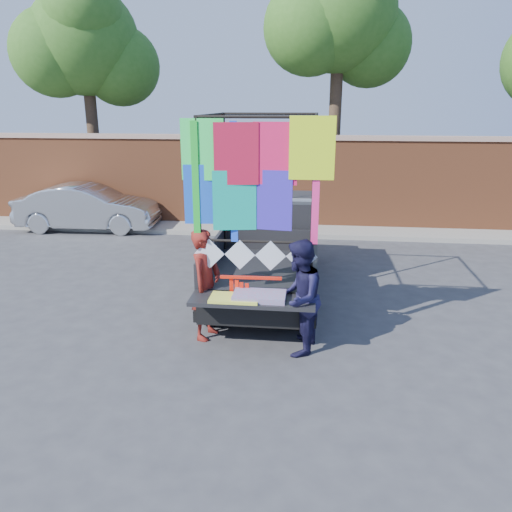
# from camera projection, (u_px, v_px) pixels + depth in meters

# --- Properties ---
(ground) EXTENTS (90.00, 90.00, 0.00)m
(ground) POSITION_uv_depth(u_px,v_px,m) (279.00, 331.00, 7.91)
(ground) COLOR #38383A
(ground) RESTS_ON ground
(brick_wall) EXTENTS (30.00, 0.45, 2.61)m
(brick_wall) POSITION_uv_depth(u_px,v_px,m) (298.00, 182.00, 14.16)
(brick_wall) COLOR brown
(brick_wall) RESTS_ON ground
(curb) EXTENTS (30.00, 1.20, 0.12)m
(curb) POSITION_uv_depth(u_px,v_px,m) (296.00, 231.00, 13.87)
(curb) COLOR gray
(curb) RESTS_ON ground
(tree_left) EXTENTS (4.20, 3.30, 7.05)m
(tree_left) POSITION_uv_depth(u_px,v_px,m) (84.00, 45.00, 14.84)
(tree_left) COLOR #38281C
(tree_left) RESTS_ON ground
(tree_mid) EXTENTS (4.20, 3.30, 7.73)m
(tree_mid) POSITION_uv_depth(u_px,v_px,m) (340.00, 19.00, 13.83)
(tree_mid) COLOR #38281C
(tree_mid) RESTS_ON ground
(pickup_truck) EXTENTS (2.09, 5.25, 3.30)m
(pickup_truck) POSITION_uv_depth(u_px,v_px,m) (271.00, 243.00, 9.80)
(pickup_truck) COLOR black
(pickup_truck) RESTS_ON ground
(sedan) EXTENTS (3.96, 1.53, 1.28)m
(sedan) POSITION_uv_depth(u_px,v_px,m) (88.00, 207.00, 14.06)
(sedan) COLOR #B5B9BC
(sedan) RESTS_ON ground
(woman) EXTENTS (0.55, 0.70, 1.70)m
(woman) POSITION_uv_depth(u_px,v_px,m) (206.00, 284.00, 7.49)
(woman) COLOR maroon
(woman) RESTS_ON ground
(man) EXTENTS (0.75, 0.90, 1.67)m
(man) POSITION_uv_depth(u_px,v_px,m) (299.00, 298.00, 7.02)
(man) COLOR #181637
(man) RESTS_ON ground
(streamer_bundle) EXTENTS (0.90, 0.07, 0.62)m
(streamer_bundle) POSITION_uv_depth(u_px,v_px,m) (244.00, 289.00, 7.25)
(streamer_bundle) COLOR red
(streamer_bundle) RESTS_ON ground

